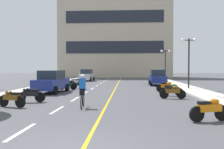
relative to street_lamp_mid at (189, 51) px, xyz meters
The scene contains 32 objects.
ground_plane 8.69m from the street_lamp_mid, 155.52° to the left, with size 140.00×140.00×0.00m, color #47474C.
curb_left 16.11m from the street_lamp_mid, 156.44° to the left, with size 2.40×72.00×0.12m, color #B7B2A8.
curb_right 7.21m from the street_lamp_mid, 90.04° to the left, with size 2.40×72.00×0.12m, color #B7B2A8.
lane_dash_0 18.57m from the street_lamp_mid, 120.35° to the right, with size 0.14×2.20×0.01m, color silver.
lane_dash_1 15.33m from the street_lamp_mid, 128.15° to the right, with size 0.14×2.20×0.01m, color silver.
lane_dash_2 12.54m from the street_lamp_mid, 140.02° to the right, with size 0.14×2.20×0.01m, color silver.
lane_dash_3 10.56m from the street_lamp_mid, 158.00° to the right, with size 0.14×2.20×0.01m, color silver.
lane_dash_4 9.88m from the street_lamp_mid, behind, with size 0.14×2.20×0.01m, color silver.
lane_dash_5 10.77m from the street_lamp_mid, 155.06° to the left, with size 0.14×2.20×0.01m, color silver.
lane_dash_6 12.89m from the street_lamp_mid, 138.03° to the left, with size 0.14×2.20×0.01m, color silver.
lane_dash_7 15.76m from the street_lamp_mid, 126.85° to the left, with size 0.14×2.20×0.01m, color silver.
lane_dash_8 19.04m from the street_lamp_mid, 119.48° to the left, with size 0.14×2.20×0.01m, color silver.
lane_dash_9 22.56m from the street_lamp_mid, 114.41° to the left, with size 0.14×2.20×0.01m, color silver.
lane_dash_10 26.21m from the street_lamp_mid, 110.76° to the left, with size 0.14×2.20×0.01m, color silver.
lane_dash_11 29.96m from the street_lamp_mid, 108.03° to the left, with size 0.14×2.20×0.01m, color silver.
centre_line_yellow 10.04m from the street_lamp_mid, 137.92° to the left, with size 0.12×66.00×0.01m, color gold.
office_building 32.42m from the street_lamp_mid, 105.36° to the left, with size 24.25×6.62×21.15m.
street_lamp_mid is the anchor object (origin of this frame).
street_lamp_far 12.69m from the street_lamp_mid, 90.71° to the left, with size 1.46×0.36×4.56m.
parked_car_near 12.83m from the street_lamp_mid, 162.36° to the right, with size 2.17×4.31×1.82m.
parked_car_mid 6.31m from the street_lamp_mid, 113.11° to the left, with size 2.03×4.25×1.82m.
parked_car_far 18.74m from the street_lamp_mid, 130.42° to the left, with size 2.03×4.25×1.82m.
motorcycle_0 14.46m from the street_lamp_mid, 101.11° to the right, with size 1.65×0.78×0.92m.
motorcycle_1 16.48m from the street_lamp_mid, 136.75° to the right, with size 1.65×0.75×0.92m.
motorcycle_2 15.16m from the street_lamp_mid, 140.80° to the right, with size 1.68×0.68×0.92m.
motorcycle_3 8.32m from the street_lamp_mid, 111.59° to the right, with size 1.70×0.60×0.92m.
motorcycle_4 6.93m from the street_lamp_mid, 115.26° to the right, with size 1.68×0.66×0.92m.
motorcycle_5 4.82m from the street_lamp_mid, 132.99° to the right, with size 1.70×0.60×0.92m.
motorcycle_6 11.80m from the street_lamp_mid, behind, with size 1.70×0.60×0.92m.
motorcycle_7 11.99m from the street_lamp_mid, behind, with size 1.70×0.60×0.92m.
motorcycle_8 12.75m from the street_lamp_mid, 161.60° to the left, with size 1.70×0.60×0.92m.
cyclist_rider 13.93m from the street_lamp_mid, 126.43° to the right, with size 0.42×1.77×1.71m.
Camera 1 is at (1.32, -5.43, 2.03)m, focal length 38.77 mm.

